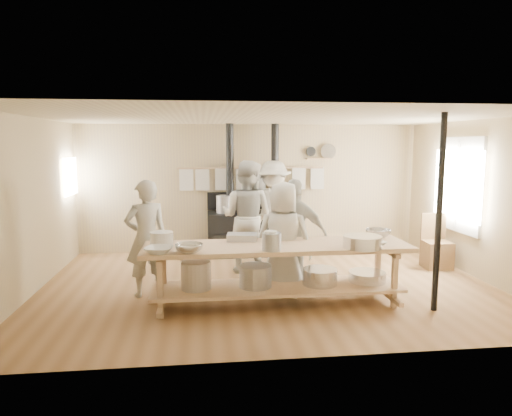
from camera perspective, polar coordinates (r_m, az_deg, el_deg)
The scene contains 24 objects.
ground at distance 7.29m, azimuth 1.47°, elevation -9.59°, with size 7.00×7.00×0.00m, color brown.
room_shell at distance 6.97m, azimuth 1.51°, elevation 3.24°, with size 7.00×7.00×7.00m.
window_right at distance 8.74m, azimuth 24.07°, elevation 2.70°, with size 0.09×1.50×1.65m.
left_opening at distance 9.23m, azimuth -22.19°, elevation 3.67°, with size 0.00×0.90×0.90m.
stove at distance 9.20m, azimuth -0.45°, elevation -2.53°, with size 1.90×0.75×2.60m.
towel_rail at distance 9.35m, azimuth -0.60°, elevation 4.01°, with size 3.00×0.04×0.47m.
back_wall_shelf at distance 9.63m, azimuth 8.13°, elevation 6.73°, with size 0.63×0.14×0.32m.
prep_table at distance 6.28m, azimuth 2.59°, elevation -7.52°, with size 3.60×0.90×0.85m.
support_post at distance 6.37m, azimuth 21.91°, elevation -0.70°, with size 0.08×0.08×2.60m, color black.
cook_far_left at distance 6.79m, azimuth -13.54°, elevation -3.70°, with size 0.62×0.41×1.70m, color #B0AC9C.
cook_left at distance 7.81m, azimuth -1.15°, elevation -1.12°, with size 0.94×0.73×1.93m, color #B0AC9C.
cook_center at distance 6.61m, azimuth 3.43°, elevation -3.93°, with size 0.82×0.53×1.67m, color #B0AC9C.
cook_right at distance 6.95m, azimuth 4.87°, elevation -3.31°, with size 0.99×0.41×1.68m, color #B0AC9C.
cook_by_window at distance 9.02m, azimuth 2.17°, elevation -0.05°, with size 1.21×0.70×1.88m, color #B0AC9C.
chair at distance 8.81m, azimuth 21.63°, elevation -5.14°, with size 0.48×0.48×0.96m.
bowl_white_a at distance 5.82m, azimuth -12.06°, elevation -5.17°, with size 0.34×0.34×0.08m, color white.
bowl_steel_a at distance 5.79m, azimuth -8.37°, elevation -5.01°, with size 0.35×0.35×0.11m, color silver.
bowl_white_b at distance 6.19m, azimuth 14.12°, elevation -4.42°, with size 0.37×0.37×0.09m, color white.
bowl_steel_b at distance 6.92m, azimuth 15.01°, elevation -3.05°, with size 0.36×0.36×0.11m, color silver.
roasting_pan at distance 6.46m, azimuth -1.76°, elevation -3.65°, with size 0.42×0.28×0.09m, color #B2B2B7.
mixing_bowl_large at distance 6.15m, azimuth 13.17°, elevation -4.14°, with size 0.51×0.51×0.16m, color silver.
bucket_galv at distance 5.84m, azimuth 1.97°, elevation -4.22°, with size 0.25×0.25×0.23m, color gray.
deep_bowl_enamel at distance 6.23m, azimuth -11.71°, elevation -3.80°, with size 0.30×0.30×0.19m, color white.
pitcher at distance 5.84m, azimuth 1.87°, elevation -4.10°, with size 0.16×0.16×0.25m, color white.
Camera 1 is at (-1.00, -6.87, 2.20)m, focal length 32.00 mm.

